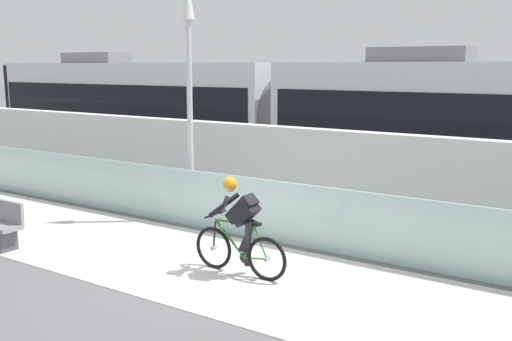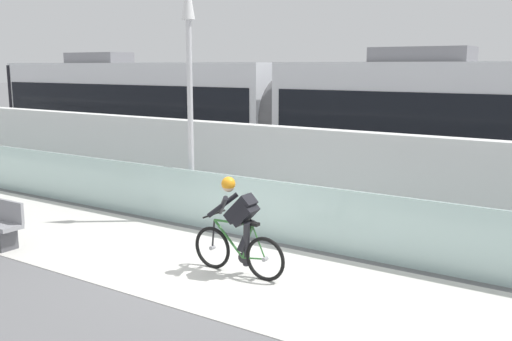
% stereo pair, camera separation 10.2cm
% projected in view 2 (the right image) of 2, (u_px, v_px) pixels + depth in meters
% --- Properties ---
extents(ground_plane, '(200.00, 200.00, 0.00)m').
position_uv_depth(ground_plane, '(219.00, 270.00, 9.65)').
color(ground_plane, slate).
extents(bike_path_deck, '(32.00, 3.20, 0.01)m').
position_uv_depth(bike_path_deck, '(219.00, 269.00, 9.65)').
color(bike_path_deck, silver).
rests_on(bike_path_deck, ground).
extents(glass_parapet, '(32.00, 0.05, 1.20)m').
position_uv_depth(glass_parapet, '(277.00, 212.00, 11.06)').
color(glass_parapet, silver).
rests_on(glass_parapet, ground).
extents(concrete_barrier_wall, '(32.00, 0.36, 2.03)m').
position_uv_depth(concrete_barrier_wall, '(321.00, 176.00, 12.47)').
color(concrete_barrier_wall, white).
rests_on(concrete_barrier_wall, ground).
extents(tram_rail_near, '(32.00, 0.08, 0.01)m').
position_uv_depth(tram_rail_near, '(365.00, 200.00, 14.68)').
color(tram_rail_near, '#595654').
rests_on(tram_rail_near, ground).
extents(tram_rail_far, '(32.00, 0.08, 0.01)m').
position_uv_depth(tram_rail_far, '(385.00, 190.00, 15.86)').
color(tram_rail_far, '#595654').
rests_on(tram_rail_far, ground).
extents(tram, '(22.56, 2.54, 3.81)m').
position_uv_depth(tram, '(287.00, 118.00, 16.42)').
color(tram, silver).
rests_on(tram, ground).
extents(cyclist_on_bike, '(1.77, 0.58, 1.61)m').
position_uv_depth(cyclist_on_bike, '(238.00, 228.00, 9.30)').
color(cyclist_on_bike, black).
rests_on(cyclist_on_bike, ground).
extents(lamp_post_antenna, '(0.28, 0.28, 5.20)m').
position_uv_depth(lamp_post_antenna, '(189.00, 69.00, 12.11)').
color(lamp_post_antenna, gray).
rests_on(lamp_post_antenna, ground).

